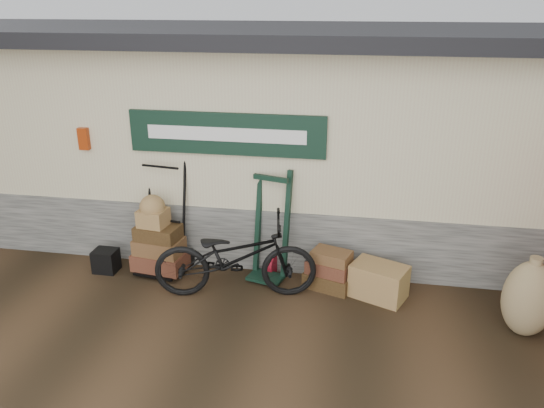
# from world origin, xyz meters

# --- Properties ---
(ground) EXTENTS (80.00, 80.00, 0.00)m
(ground) POSITION_xyz_m (0.00, 0.00, 0.00)
(ground) COLOR black
(ground) RESTS_ON ground
(station_building) EXTENTS (14.40, 4.10, 3.20)m
(station_building) POSITION_xyz_m (-0.01, 2.74, 1.61)
(station_building) COLOR #4C4C47
(station_building) RESTS_ON ground
(porter_trolley) EXTENTS (0.93, 0.75, 1.71)m
(porter_trolley) POSITION_xyz_m (-1.19, 0.85, 0.85)
(porter_trolley) COLOR black
(porter_trolley) RESTS_ON ground
(green_barrow) EXTENTS (0.65, 0.59, 1.51)m
(green_barrow) POSITION_xyz_m (0.31, 0.85, 0.76)
(green_barrow) COLOR black
(green_barrow) RESTS_ON ground
(suitcase_stack) EXTENTS (0.70, 0.56, 0.54)m
(suitcase_stack) POSITION_xyz_m (1.12, 0.68, 0.27)
(suitcase_stack) COLOR #382512
(suitcase_stack) RESTS_ON ground
(wicker_hamper) EXTENTS (0.79, 0.67, 0.44)m
(wicker_hamper) POSITION_xyz_m (1.76, 0.55, 0.22)
(wicker_hamper) COLOR brown
(wicker_hamper) RESTS_ON ground
(black_trunk) EXTENTS (0.32, 0.28, 0.32)m
(black_trunk) POSITION_xyz_m (-1.99, 0.59, 0.16)
(black_trunk) COLOR black
(black_trunk) RESTS_ON ground
(bicycle) EXTENTS (1.09, 2.16, 1.20)m
(bicycle) POSITION_xyz_m (-0.05, 0.28, 0.60)
(bicycle) COLOR black
(bicycle) RESTS_ON ground
(burlap_sack_left) EXTENTS (0.65, 0.58, 0.92)m
(burlap_sack_left) POSITION_xyz_m (3.38, 0.01, 0.46)
(burlap_sack_left) COLOR olive
(burlap_sack_left) RESTS_ON ground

